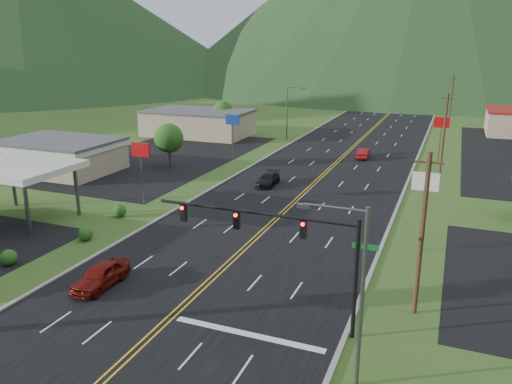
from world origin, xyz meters
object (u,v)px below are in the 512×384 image
at_px(streetlight_east, 356,286).
at_px(car_red_near, 101,276).
at_px(gas_canopy, 16,169).
at_px(streetlight_west, 289,109).
at_px(car_red_far, 363,153).
at_px(car_dark_mid, 268,180).
at_px(traffic_signal, 286,238).

xyz_separation_m(streetlight_east, car_red_near, (-17.60, 3.71, -4.38)).
relative_size(gas_canopy, car_red_near, 2.14).
bearing_deg(gas_canopy, streetlight_west, 77.87).
relative_size(streetlight_east, gas_canopy, 0.90).
bearing_deg(streetlight_east, car_red_far, 99.38).
distance_m(streetlight_east, car_red_far, 50.78).
distance_m(streetlight_west, car_dark_mid, 29.77).
height_order(traffic_signal, car_dark_mid, traffic_signal).
distance_m(streetlight_west, car_red_near, 56.70).
bearing_deg(streetlight_west, car_red_far, -34.65).
distance_m(traffic_signal, car_red_near, 13.68).
height_order(streetlight_east, gas_canopy, streetlight_east).
bearing_deg(traffic_signal, streetlight_west, 107.97).
bearing_deg(car_dark_mid, car_red_far, 65.60).
relative_size(streetlight_east, streetlight_west, 1.00).
relative_size(car_dark_mid, car_red_far, 1.07).
relative_size(streetlight_west, car_red_far, 2.09).
distance_m(gas_canopy, car_dark_mid, 26.29).
height_order(traffic_signal, car_red_far, traffic_signal).
distance_m(car_red_near, car_dark_mid, 27.74).
bearing_deg(streetlight_east, streetlight_west, 110.86).
bearing_deg(car_red_far, streetlight_east, 96.85).
height_order(traffic_signal, gas_canopy, traffic_signal).
height_order(car_dark_mid, car_red_far, car_red_far).
height_order(streetlight_east, car_dark_mid, streetlight_east).
height_order(gas_canopy, car_red_near, gas_canopy).
bearing_deg(gas_canopy, car_red_far, 56.66).
distance_m(gas_canopy, car_red_far, 45.56).
bearing_deg(traffic_signal, streetlight_east, -40.39).
height_order(streetlight_east, car_red_near, streetlight_east).
bearing_deg(streetlight_west, car_dark_mid, -76.40).
relative_size(traffic_signal, car_red_far, 3.04).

